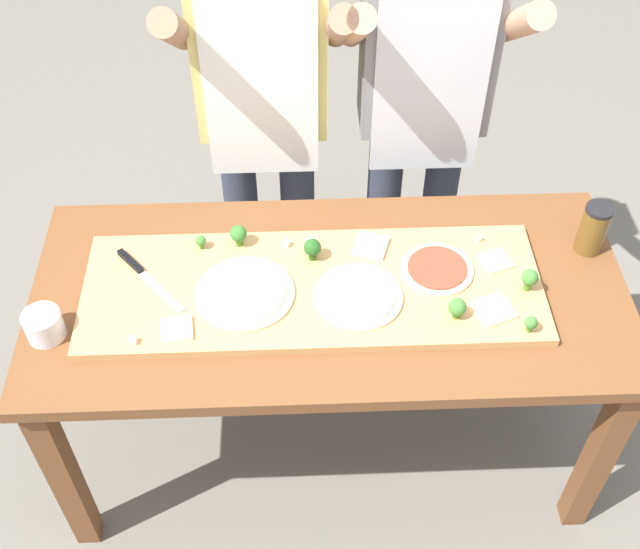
{
  "coord_description": "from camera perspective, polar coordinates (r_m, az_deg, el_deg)",
  "views": [
    {
      "loc": [
        -0.09,
        -1.5,
        2.45
      ],
      "look_at": [
        -0.03,
        -0.01,
        0.86
      ],
      "focal_mm": 44.75,
      "sensor_mm": 36.0,
      "label": 1
    }
  ],
  "objects": [
    {
      "name": "cheese_crumble_b",
      "position": [
        2.32,
        -2.37,
        2.25
      ],
      "size": [
        0.03,
        0.03,
        0.02
      ],
      "primitive_type": "cube",
      "rotation": [
        0.0,
        0.0,
        1.02
      ],
      "color": "white",
      "rests_on": "cutting_board"
    },
    {
      "name": "pizza_whole_tomato_red",
      "position": [
        2.28,
        8.38,
        0.4
      ],
      "size": [
        0.21,
        0.21,
        0.02
      ],
      "color": "beige",
      "rests_on": "cutting_board"
    },
    {
      "name": "broccoli_floret_center_right",
      "position": [
        2.26,
        -0.55,
        1.9
      ],
      "size": [
        0.05,
        0.05,
        0.07
      ],
      "color": "#2C5915",
      "rests_on": "cutting_board"
    },
    {
      "name": "broccoli_floret_front_mid",
      "position": [
        2.33,
        -8.52,
        2.38
      ],
      "size": [
        0.03,
        0.03,
        0.05
      ],
      "color": "#487A23",
      "rests_on": "cutting_board"
    },
    {
      "name": "broccoli_floret_center_left",
      "position": [
        2.31,
        -5.85,
        2.89
      ],
      "size": [
        0.05,
        0.05,
        0.07
      ],
      "color": "#3F7220",
      "rests_on": "cutting_board"
    },
    {
      "name": "prep_table",
      "position": [
        2.32,
        0.69,
        -2.84
      ],
      "size": [
        1.68,
        0.76,
        0.78
      ],
      "color": "brown",
      "rests_on": "ground"
    },
    {
      "name": "sauce_jar",
      "position": [
        2.43,
        18.97,
        3.12
      ],
      "size": [
        0.08,
        0.08,
        0.16
      ],
      "color": "brown",
      "rests_on": "prep_table"
    },
    {
      "name": "cheese_crumble_a",
      "position": [
        2.33,
        -0.7,
        2.42
      ],
      "size": [
        0.02,
        0.02,
        0.02
      ],
      "primitive_type": "cube",
      "rotation": [
        0.0,
        0.0,
        0.7
      ],
      "color": "silver",
      "rests_on": "cutting_board"
    },
    {
      "name": "cheese_crumble_c",
      "position": [
        2.38,
        11.32,
        2.52
      ],
      "size": [
        0.02,
        0.02,
        0.02
      ],
      "primitive_type": "cube",
      "rotation": [
        0.0,
        0.0,
        0.52
      ],
      "color": "silver",
      "rests_on": "cutting_board"
    },
    {
      "name": "cheese_crumble_d",
      "position": [
        2.14,
        -13.24,
        -4.64
      ],
      "size": [
        0.02,
        0.02,
        0.02
      ],
      "primitive_type": "cube",
      "rotation": [
        0.0,
        0.0,
        1.55
      ],
      "color": "silver",
      "rests_on": "cutting_board"
    },
    {
      "name": "chefs_knife",
      "position": [
        2.3,
        -12.67,
        0.19
      ],
      "size": [
        0.21,
        0.24,
        0.02
      ],
      "color": "#B7BABF",
      "rests_on": "cutting_board"
    },
    {
      "name": "broccoli_floret_front_left",
      "position": [
        2.16,
        14.85,
        -3.38
      ],
      "size": [
        0.04,
        0.04,
        0.05
      ],
      "color": "#487A23",
      "rests_on": "cutting_board"
    },
    {
      "name": "pizza_slice_center",
      "position": [
        2.14,
        -10.2,
        -3.87
      ],
      "size": [
        0.09,
        0.09,
        0.01
      ],
      "primitive_type": "cube",
      "rotation": [
        0.0,
        0.0,
        0.12
      ],
      "color": "silver",
      "rests_on": "cutting_board"
    },
    {
      "name": "cutting_board",
      "position": [
        2.23,
        -0.52,
        -1.01
      ],
      "size": [
        1.28,
        0.44,
        0.03
      ],
      "primitive_type": "cube",
      "color": "tan",
      "rests_on": "prep_table"
    },
    {
      "name": "cook_right",
      "position": [
        2.6,
        7.41,
        12.54
      ],
      "size": [
        0.54,
        0.39,
        1.67
      ],
      "color": "#333847",
      "rests_on": "ground"
    },
    {
      "name": "pizza_whole_cheese_artichoke",
      "position": [
        2.2,
        -5.39,
        -1.3
      ],
      "size": [
        0.27,
        0.27,
        0.02
      ],
      "color": "beige",
      "rests_on": "cutting_board"
    },
    {
      "name": "pizza_slice_far_right",
      "position": [
        2.32,
        3.66,
        2.07
      ],
      "size": [
        0.12,
        0.12,
        0.01
      ],
      "primitive_type": "cube",
      "rotation": [
        0.0,
        0.0,
        -0.32
      ],
      "color": "silver",
      "rests_on": "cutting_board"
    },
    {
      "name": "pizza_slice_far_left",
      "position": [
        2.2,
        12.35,
        -2.49
      ],
      "size": [
        0.12,
        0.12,
        0.01
      ],
      "primitive_type": "cube",
      "rotation": [
        0.0,
        0.0,
        0.36
      ],
      "color": "silver",
      "rests_on": "cutting_board"
    },
    {
      "name": "pizza_whole_white_garlic",
      "position": [
        2.19,
        2.76,
        -1.55
      ],
      "size": [
        0.25,
        0.25,
        0.02
      ],
      "color": "beige",
      "rests_on": "cutting_board"
    },
    {
      "name": "cook_left",
      "position": [
        2.57,
        -4.11,
        12.36
      ],
      "size": [
        0.54,
        0.39,
        1.67
      ],
      "color": "#333847",
      "rests_on": "ground"
    },
    {
      "name": "pizza_slice_near_left",
      "position": [
        2.33,
        12.46,
        0.95
      ],
      "size": [
        0.1,
        0.1,
        0.01
      ],
      "primitive_type": "cube",
      "rotation": [
        0.0,
        0.0,
        0.32
      ],
      "color": "silver",
      "rests_on": "cutting_board"
    },
    {
      "name": "broccoli_floret_front_right",
      "position": [
        2.15,
        9.79,
        -2.35
      ],
      "size": [
        0.05,
        0.05,
        0.06
      ],
      "color": "#487A23",
      "rests_on": "cutting_board"
    },
    {
      "name": "ground_plane",
      "position": [
        2.87,
        0.57,
        -11.58
      ],
      "size": [
        8.0,
        8.0,
        0.0
      ],
      "primitive_type": "plane",
      "color": "#6B665B"
    },
    {
      "name": "flour_cup",
      "position": [
        2.23,
        -19.11,
        -3.52
      ],
      "size": [
        0.1,
        0.1,
        0.08
      ],
      "color": "white",
      "rests_on": "prep_table"
    },
    {
      "name": "broccoli_floret_back_right",
      "position": [
        2.25,
        14.76,
        -0.26
      ],
      "size": [
        0.05,
        0.05,
        0.07
      ],
      "color": "#487A23",
      "rests_on": "cutting_board"
    }
  ]
}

